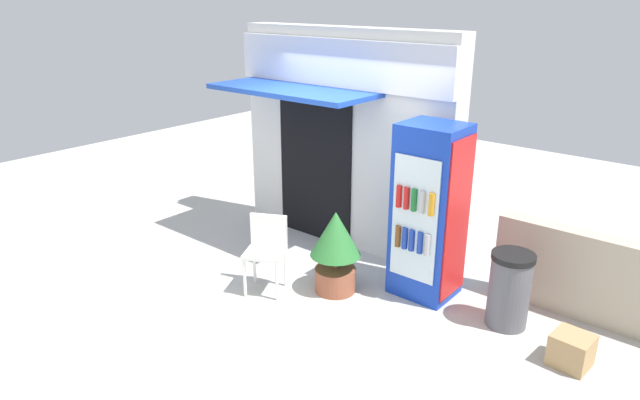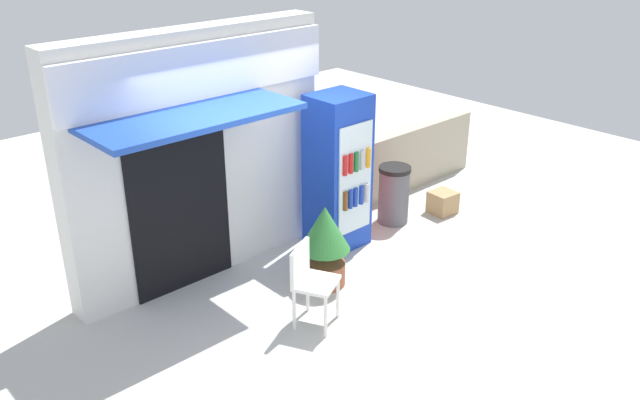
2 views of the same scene
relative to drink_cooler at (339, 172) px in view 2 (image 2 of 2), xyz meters
The scene contains 8 objects.
ground 1.80m from the drink_cooler, 142.31° to the right, with size 16.00×16.00×0.00m, color beige.
storefront_building 1.79m from the drink_cooler, 160.69° to the left, with size 3.20×1.23×2.83m.
drink_cooler is the anchor object (origin of this frame).
plastic_chair 1.85m from the drink_cooler, 143.24° to the right, with size 0.56×0.54×0.87m.
potted_plant_near_shop 1.10m from the drink_cooler, 142.43° to the right, with size 0.57×0.57×0.97m.
trash_bin 1.15m from the drink_cooler, ahead, with size 0.43×0.43×0.80m.
stone_boundary_wall 2.14m from the drink_cooler, 16.84° to the left, with size 2.80×0.23×0.94m, color #B7AD93.
cardboard_box 1.93m from the drink_cooler, 11.03° to the right, with size 0.34×0.33×0.31m, color tan.
Camera 2 is at (-4.11, -4.53, 4.02)m, focal length 37.56 mm.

